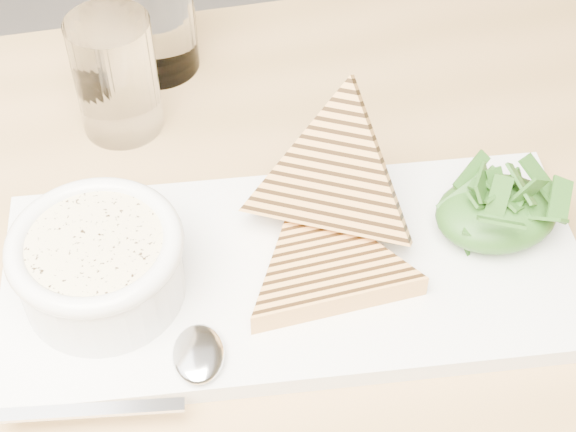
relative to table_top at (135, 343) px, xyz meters
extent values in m
cube|color=#AA7F4A|center=(0.00, 0.00, 0.00)|extent=(1.15, 0.80, 0.04)
cylinder|color=#AA7F4A|center=(0.51, 0.32, -0.38)|extent=(0.06, 0.06, 0.72)
cube|color=silver|center=(0.13, 0.01, 0.03)|extent=(0.45, 0.25, 0.02)
cylinder|color=silver|center=(-0.01, 0.02, 0.06)|extent=(0.11, 0.11, 0.05)
cylinder|color=beige|center=(-0.01, 0.02, 0.09)|extent=(0.10, 0.10, 0.01)
torus|color=silver|center=(-0.01, 0.02, 0.09)|extent=(0.12, 0.12, 0.01)
ellipsoid|color=#173C14|center=(0.28, 0.01, 0.05)|extent=(0.09, 0.07, 0.04)
ellipsoid|color=silver|center=(0.04, -0.05, 0.04)|extent=(0.04, 0.05, 0.01)
cube|color=silver|center=(-0.03, -0.07, 0.04)|extent=(0.12, 0.03, 0.00)
cylinder|color=white|center=(0.03, 0.22, 0.07)|extent=(0.07, 0.07, 0.11)
cylinder|color=white|center=(0.07, 0.29, 0.08)|extent=(0.08, 0.08, 0.12)
camera|label=1|loc=(0.02, -0.38, 0.54)|focal=55.00mm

